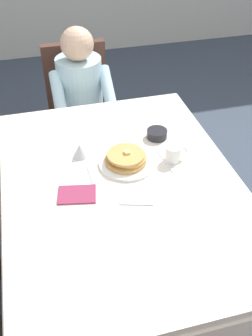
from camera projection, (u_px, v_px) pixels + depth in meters
ground_plane at (123, 277)px, 2.30m from camera, size 14.00×14.00×0.00m
dining_table_main at (122, 196)px, 1.88m from camera, size 1.12×1.52×0.74m
chair_diner at (79, 102)px, 2.83m from camera, size 0.44×0.45×0.93m
diner_person at (81, 95)px, 2.63m from camera, size 0.40×0.43×1.12m
plate_breakfast at (127, 163)px, 1.93m from camera, size 0.28×0.28×0.02m
breakfast_stack at (127, 158)px, 1.91m from camera, size 0.21×0.21×0.06m
cup_coffee at (173, 154)px, 1.93m from camera, size 0.11×0.08×0.08m
bowl_butter at (157, 134)px, 2.10m from camera, size 0.11×0.11×0.04m
syrup_pitcher at (80, 151)px, 1.96m from camera, size 0.08×0.08×0.07m
fork_left_of_plate at (90, 172)px, 1.88m from camera, size 0.02×0.18×0.00m
knife_right_of_plate at (165, 160)px, 1.96m from camera, size 0.03×0.20×0.00m
spoon_near_edge at (136, 204)px, 1.71m from camera, size 0.15×0.06×0.00m
napkin_folded at (77, 194)px, 1.76m from camera, size 0.19×0.15×0.01m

